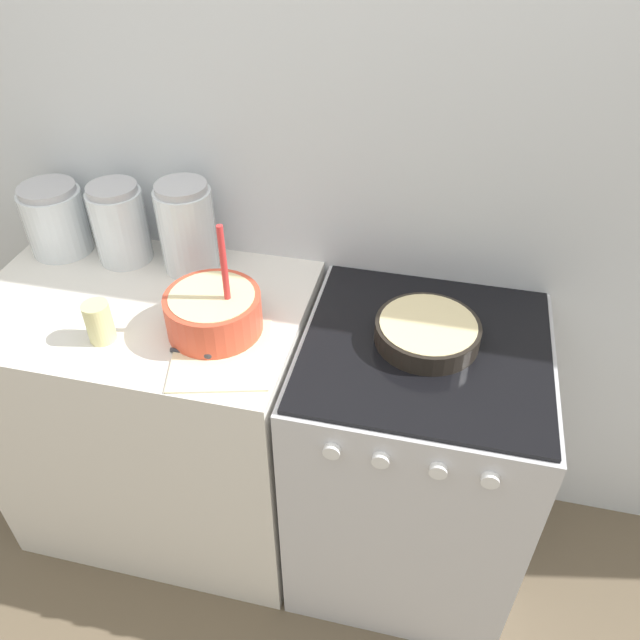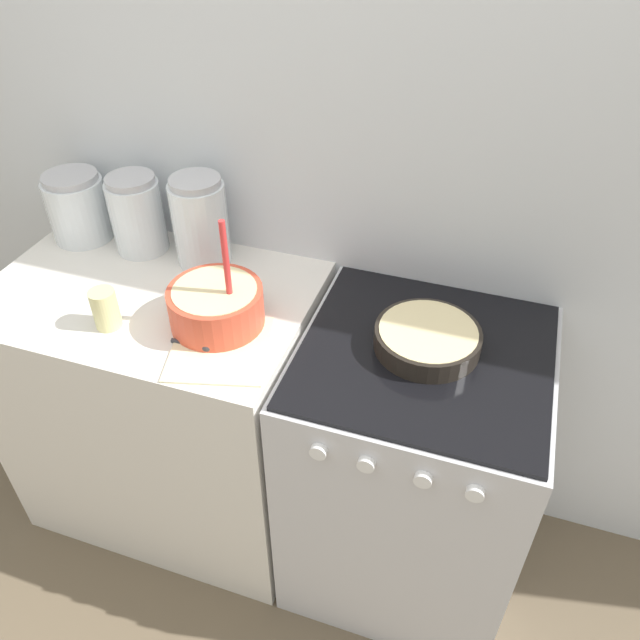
{
  "view_description": "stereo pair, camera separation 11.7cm",
  "coord_description": "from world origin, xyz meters",
  "px_view_note": "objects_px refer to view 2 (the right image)",
  "views": [
    {
      "loc": [
        0.33,
        -0.89,
        1.94
      ],
      "look_at": [
        0.06,
        0.29,
        0.96
      ],
      "focal_mm": 35.0,
      "sensor_mm": 36.0,
      "label": 1
    },
    {
      "loc": [
        0.45,
        -0.86,
        1.94
      ],
      "look_at": [
        0.06,
        0.29,
        0.96
      ],
      "focal_mm": 35.0,
      "sensor_mm": 36.0,
      "label": 2
    }
  ],
  "objects_px": {
    "baking_pan": "(427,338)",
    "storage_jar_right": "(201,227)",
    "storage_jar_left": "(79,211)",
    "mixing_bowl": "(216,305)",
    "tin_can": "(105,309)",
    "storage_jar_middle": "(138,219)",
    "stove": "(410,468)"
  },
  "relations": [
    {
      "from": "stove",
      "to": "storage_jar_right",
      "type": "xyz_separation_m",
      "value": [
        -0.7,
        0.2,
        0.57
      ]
    },
    {
      "from": "mixing_bowl",
      "to": "baking_pan",
      "type": "bearing_deg",
      "value": 8.67
    },
    {
      "from": "storage_jar_left",
      "to": "storage_jar_right",
      "type": "distance_m",
      "value": 0.42
    },
    {
      "from": "tin_can",
      "to": "stove",
      "type": "bearing_deg",
      "value": 11.18
    },
    {
      "from": "stove",
      "to": "storage_jar_right",
      "type": "distance_m",
      "value": 0.93
    },
    {
      "from": "baking_pan",
      "to": "tin_can",
      "type": "xyz_separation_m",
      "value": [
        -0.8,
        -0.18,
        0.02
      ]
    },
    {
      "from": "storage_jar_right",
      "to": "storage_jar_left",
      "type": "bearing_deg",
      "value": 180.0
    },
    {
      "from": "baking_pan",
      "to": "storage_jar_right",
      "type": "xyz_separation_m",
      "value": [
        -0.7,
        0.18,
        0.08
      ]
    },
    {
      "from": "mixing_bowl",
      "to": "storage_jar_right",
      "type": "xyz_separation_m",
      "value": [
        -0.17,
        0.26,
        0.05
      ]
    },
    {
      "from": "stove",
      "to": "tin_can",
      "type": "xyz_separation_m",
      "value": [
        -0.8,
        -0.16,
        0.51
      ]
    },
    {
      "from": "stove",
      "to": "storage_jar_right",
      "type": "height_order",
      "value": "storage_jar_right"
    },
    {
      "from": "mixing_bowl",
      "to": "tin_can",
      "type": "bearing_deg",
      "value": -160.09
    },
    {
      "from": "stove",
      "to": "mixing_bowl",
      "type": "distance_m",
      "value": 0.75
    },
    {
      "from": "mixing_bowl",
      "to": "storage_jar_middle",
      "type": "distance_m",
      "value": 0.46
    },
    {
      "from": "tin_can",
      "to": "storage_jar_middle",
      "type": "bearing_deg",
      "value": 107.58
    },
    {
      "from": "storage_jar_middle",
      "to": "tin_can",
      "type": "xyz_separation_m",
      "value": [
        0.11,
        -0.36,
        -0.05
      ]
    },
    {
      "from": "storage_jar_left",
      "to": "baking_pan",
      "type": "bearing_deg",
      "value": -9.11
    },
    {
      "from": "baking_pan",
      "to": "storage_jar_middle",
      "type": "bearing_deg",
      "value": 168.84
    },
    {
      "from": "stove",
      "to": "baking_pan",
      "type": "xyz_separation_m",
      "value": [
        -0.0,
        0.02,
        0.48
      ]
    },
    {
      "from": "storage_jar_right",
      "to": "tin_can",
      "type": "distance_m",
      "value": 0.37
    },
    {
      "from": "storage_jar_left",
      "to": "storage_jar_middle",
      "type": "xyz_separation_m",
      "value": [
        0.21,
        0.0,
        0.01
      ]
    },
    {
      "from": "stove",
      "to": "mixing_bowl",
      "type": "relative_size",
      "value": 2.89
    },
    {
      "from": "stove",
      "to": "tin_can",
      "type": "bearing_deg",
      "value": -168.82
    },
    {
      "from": "storage_jar_right",
      "to": "tin_can",
      "type": "xyz_separation_m",
      "value": [
        -0.1,
        -0.36,
        -0.06
      ]
    },
    {
      "from": "storage_jar_left",
      "to": "storage_jar_right",
      "type": "bearing_deg",
      "value": 0.0
    },
    {
      "from": "stove",
      "to": "storage_jar_left",
      "type": "distance_m",
      "value": 1.26
    },
    {
      "from": "mixing_bowl",
      "to": "storage_jar_right",
      "type": "distance_m",
      "value": 0.31
    },
    {
      "from": "storage_jar_right",
      "to": "mixing_bowl",
      "type": "bearing_deg",
      "value": -56.95
    },
    {
      "from": "storage_jar_left",
      "to": "tin_can",
      "type": "xyz_separation_m",
      "value": [
        0.32,
        -0.36,
        -0.04
      ]
    },
    {
      "from": "baking_pan",
      "to": "storage_jar_middle",
      "type": "height_order",
      "value": "storage_jar_middle"
    },
    {
      "from": "storage_jar_middle",
      "to": "storage_jar_right",
      "type": "bearing_deg",
      "value": 0.0
    },
    {
      "from": "storage_jar_left",
      "to": "storage_jar_middle",
      "type": "bearing_deg",
      "value": 0.0
    }
  ]
}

